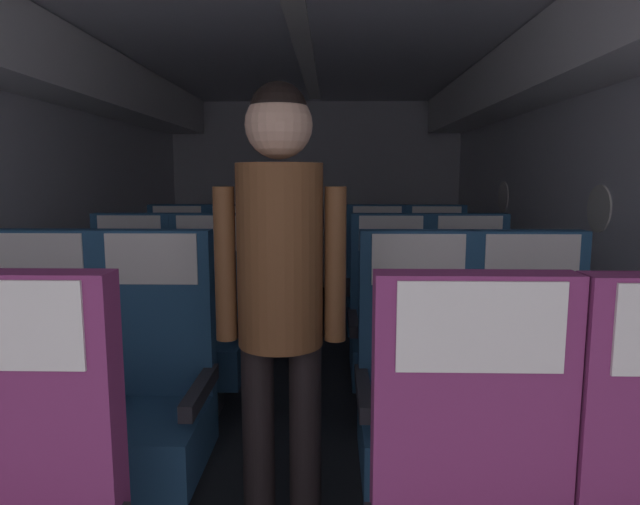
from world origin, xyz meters
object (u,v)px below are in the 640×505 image
at_px(seat_c_right_aisle, 470,330).
at_px(seat_c_left_aisle, 207,329).
at_px(seat_b_right_window, 419,401).
at_px(seat_d_left_aisle, 236,292).
at_px(seat_c_right_window, 391,330).
at_px(seat_b_left_window, 35,398).
at_px(seat_b_left_aisle, 149,399).
at_px(seat_c_left_window, 128,328).
at_px(seat_b_right_aisle, 533,402).
at_px(flight_attendant, 280,275).
at_px(seat_d_left_window, 176,292).
at_px(seat_d_right_aisle, 437,293).
at_px(seat_d_right_window, 377,293).

bearing_deg(seat_c_right_aisle, seat_c_left_aisle, -179.60).
bearing_deg(seat_b_right_window, seat_d_left_aisle, 118.24).
xyz_separation_m(seat_c_right_aisle, seat_c_right_window, (-0.44, -0.00, 0.00)).
height_order(seat_b_left_window, seat_b_left_aisle, same).
bearing_deg(seat_c_left_window, seat_c_left_aisle, 0.54).
xyz_separation_m(seat_b_left_window, seat_b_left_aisle, (0.45, -0.00, 0.00)).
xyz_separation_m(seat_b_right_aisle, seat_d_left_aisle, (-1.48, 1.94, 0.00)).
xyz_separation_m(seat_c_right_aisle, flight_attendant, (-0.94, -1.22, 0.53)).
bearing_deg(seat_d_left_aisle, seat_b_left_aisle, -89.85).
distance_m(seat_c_right_window, flight_attendant, 1.42).
relative_size(seat_b_left_aisle, seat_c_left_aisle, 1.00).
bearing_deg(seat_b_right_aisle, seat_c_left_window, 153.38).
relative_size(seat_c_left_aisle, seat_d_left_aisle, 1.00).
bearing_deg(flight_attendant, seat_c_right_aisle, 55.38).
xyz_separation_m(seat_c_left_window, seat_d_left_window, (-0.00, 0.98, 0.00)).
height_order(seat_b_right_window, seat_c_right_window, same).
bearing_deg(seat_d_right_aisle, seat_b_right_aisle, -89.96).
bearing_deg(flight_attendant, seat_c_right_window, 70.74).
relative_size(seat_c_left_aisle, seat_d_right_aisle, 1.00).
xyz_separation_m(seat_c_left_aisle, seat_d_left_aisle, (-0.01, 0.98, 0.00)).
relative_size(seat_b_right_window, seat_d_right_window, 1.00).
xyz_separation_m(seat_c_left_window, seat_c_right_window, (1.48, 0.01, 0.00)).
relative_size(seat_b_right_aisle, seat_d_right_window, 1.00).
bearing_deg(seat_d_left_window, flight_attendant, -65.68).
bearing_deg(seat_b_right_aisle, seat_d_right_aisle, 90.04).
distance_m(seat_d_left_window, seat_d_right_window, 1.49).
height_order(seat_b_left_window, seat_c_right_aisle, same).
bearing_deg(seat_c_left_aisle, seat_d_right_aisle, 33.26).
xyz_separation_m(seat_c_left_aisle, seat_d_right_window, (1.04, 0.98, 0.00)).
bearing_deg(seat_b_left_aisle, seat_d_right_window, 61.99).
bearing_deg(flight_attendant, seat_b_right_window, 29.08).
bearing_deg(seat_b_left_window, seat_c_right_window, 33.36).
xyz_separation_m(seat_b_right_aisle, flight_attendant, (-0.94, -0.24, 0.53)).
relative_size(seat_b_right_window, seat_c_left_window, 1.00).
relative_size(seat_c_left_window, seat_c_right_aisle, 1.00).
bearing_deg(seat_d_left_window, seat_c_left_window, -89.75).
bearing_deg(seat_b_left_aisle, seat_d_left_aisle, 90.15).
height_order(seat_b_right_aisle, seat_b_right_window, same).
distance_m(seat_c_left_window, seat_d_left_window, 0.98).
bearing_deg(seat_b_left_aisle, seat_c_left_aisle, 89.92).
height_order(seat_c_right_window, seat_d_left_window, same).
xyz_separation_m(seat_b_right_window, seat_c_left_aisle, (-1.04, 0.97, 0.00)).
relative_size(seat_b_left_aisle, flight_attendant, 0.69).
bearing_deg(seat_b_right_aisle, seat_b_left_window, -179.88).
relative_size(seat_c_left_window, flight_attendant, 0.69).
bearing_deg(seat_b_right_window, flight_attendant, -153.99).
bearing_deg(seat_c_right_window, seat_b_right_window, -89.86).
height_order(seat_b_left_aisle, seat_d_left_window, same).
distance_m(seat_b_right_aisle, seat_b_right_window, 0.44).
bearing_deg(seat_d_right_window, seat_c_left_aisle, -136.64).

